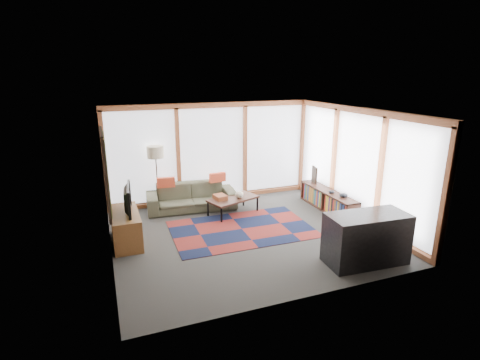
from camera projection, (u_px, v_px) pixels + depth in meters
name	position (u px, v px, depth m)	size (l,w,h in m)	color
ground	(247.00, 234.00, 8.03)	(5.50, 5.50, 0.00)	#30302D
room_envelope	(258.00, 157.00, 8.27)	(5.52, 5.02, 2.62)	#494137
rug	(242.00, 229.00, 8.26)	(3.05, 1.96, 0.01)	maroon
sofa	(192.00, 197.00, 9.42)	(2.20, 0.86, 0.64)	#3B3F2C
pillow_left	(166.00, 182.00, 9.08)	(0.44, 0.13, 0.24)	#D84A2B
pillow_right	(217.00, 177.00, 9.53)	(0.42, 0.13, 0.23)	#D84A2B
floor_lamp	(157.00, 179.00, 9.19)	(0.41, 0.41, 1.64)	#2F2219
coffee_table	(233.00, 206.00, 9.13)	(1.21, 0.61, 0.40)	#351E13
book_stack	(220.00, 197.00, 8.97)	(0.26, 0.32, 0.11)	brown
vase	(239.00, 194.00, 9.06)	(0.20, 0.20, 0.17)	beige
bookshelf	(328.00, 201.00, 9.33)	(0.37, 2.05, 0.51)	#351E13
bowl_a	(343.00, 195.00, 8.78)	(0.20, 0.20, 0.10)	black
bowl_b	(332.00, 192.00, 9.07)	(0.14, 0.14, 0.07)	black
shelf_picture	(314.00, 175.00, 9.90)	(0.04, 0.33, 0.43)	black
tv_console	(126.00, 227.00, 7.57)	(0.54, 1.29, 0.64)	brown
television	(124.00, 199.00, 7.42)	(0.95, 0.12, 0.55)	black
bar_counter	(366.00, 239.00, 6.74)	(1.46, 0.68, 0.93)	black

